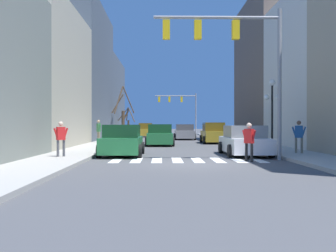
{
  "coord_description": "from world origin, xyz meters",
  "views": [
    {
      "loc": [
        -1.12,
        -15.77,
        1.59
      ],
      "look_at": [
        -0.45,
        28.99,
        1.41
      ],
      "focal_mm": 42.0,
      "sensor_mm": 36.0,
      "label": 1
    }
  ],
  "objects_px": {
    "pedestrian_near_right_corner": "(99,129)",
    "pedestrian_waiting_at_curb": "(61,136)",
    "car_driving_away_lane": "(184,132)",
    "car_driving_toward_lane": "(244,141)",
    "car_parked_left_mid": "(213,134)",
    "traffic_signal_near": "(235,49)",
    "pedestrian_on_right_sidewalk": "(299,134)",
    "street_lamp_right_corner": "(272,100)",
    "pedestrian_crossing_street": "(249,139)",
    "car_parked_left_far": "(122,141)",
    "street_tree_right_mid": "(122,116)",
    "car_parked_right_near": "(146,131)",
    "car_parked_right_far": "(160,135)",
    "street_tree_left_mid": "(128,121)",
    "traffic_signal_far": "(181,104)"
  },
  "relations": [
    {
      "from": "pedestrian_crossing_street",
      "to": "street_tree_right_mid",
      "type": "distance_m",
      "value": 29.85
    },
    {
      "from": "car_driving_away_lane",
      "to": "car_driving_toward_lane",
      "type": "bearing_deg",
      "value": -174.82
    },
    {
      "from": "traffic_signal_near",
      "to": "car_driving_toward_lane",
      "type": "height_order",
      "value": "traffic_signal_near"
    },
    {
      "from": "car_parked_left_mid",
      "to": "pedestrian_crossing_street",
      "type": "distance_m",
      "value": 16.33
    },
    {
      "from": "pedestrian_near_right_corner",
      "to": "car_driving_away_lane",
      "type": "bearing_deg",
      "value": -66.06
    },
    {
      "from": "pedestrian_crossing_street",
      "to": "pedestrian_near_right_corner",
      "type": "height_order",
      "value": "pedestrian_near_right_corner"
    },
    {
      "from": "car_driving_away_lane",
      "to": "car_parked_right_near",
      "type": "bearing_deg",
      "value": 27.39
    },
    {
      "from": "street_lamp_right_corner",
      "to": "car_parked_right_near",
      "type": "relative_size",
      "value": 0.96
    },
    {
      "from": "car_parked_right_near",
      "to": "car_parked_left_far",
      "type": "xyz_separation_m",
      "value": [
        0.05,
        -29.64,
        -0.07
      ]
    },
    {
      "from": "street_lamp_right_corner",
      "to": "car_parked_left_far",
      "type": "distance_m",
      "value": 9.08
    },
    {
      "from": "car_driving_away_lane",
      "to": "car_parked_right_far",
      "type": "bearing_deg",
      "value": 167.57
    },
    {
      "from": "traffic_signal_near",
      "to": "street_lamp_right_corner",
      "type": "xyz_separation_m",
      "value": [
        3.15,
        5.25,
        -1.92
      ]
    },
    {
      "from": "traffic_signal_far",
      "to": "car_driving_away_lane",
      "type": "xyz_separation_m",
      "value": [
        -0.56,
        -19.42,
        -3.99
      ]
    },
    {
      "from": "car_parked_right_far",
      "to": "pedestrian_near_right_corner",
      "type": "relative_size",
      "value": 2.69
    },
    {
      "from": "street_lamp_right_corner",
      "to": "pedestrian_on_right_sidewalk",
      "type": "bearing_deg",
      "value": -80.29
    },
    {
      "from": "car_parked_left_mid",
      "to": "pedestrian_waiting_at_curb",
      "type": "xyz_separation_m",
      "value": [
        -8.88,
        -15.35,
        0.27
      ]
    },
    {
      "from": "car_driving_away_lane",
      "to": "car_driving_toward_lane",
      "type": "relative_size",
      "value": 0.95
    },
    {
      "from": "traffic_signal_near",
      "to": "pedestrian_on_right_sidewalk",
      "type": "relative_size",
      "value": 4.12
    },
    {
      "from": "car_driving_away_lane",
      "to": "pedestrian_waiting_at_curb",
      "type": "relative_size",
      "value": 2.91
    },
    {
      "from": "street_lamp_right_corner",
      "to": "pedestrian_near_right_corner",
      "type": "relative_size",
      "value": 2.25
    },
    {
      "from": "street_lamp_right_corner",
      "to": "car_parked_right_near",
      "type": "distance_m",
      "value": 28.43
    },
    {
      "from": "car_parked_right_far",
      "to": "car_driving_toward_lane",
      "type": "height_order",
      "value": "car_parked_right_far"
    },
    {
      "from": "car_parked_left_mid",
      "to": "pedestrian_on_right_sidewalk",
      "type": "distance_m",
      "value": 13.67
    },
    {
      "from": "car_parked_right_far",
      "to": "pedestrian_near_right_corner",
      "type": "distance_m",
      "value": 5.35
    },
    {
      "from": "street_tree_right_mid",
      "to": "car_parked_left_far",
      "type": "bearing_deg",
      "value": -84.28
    },
    {
      "from": "car_driving_away_lane",
      "to": "pedestrian_on_right_sidewalk",
      "type": "xyz_separation_m",
      "value": [
        4.54,
        -21.5,
        0.36
      ]
    },
    {
      "from": "car_parked_right_near",
      "to": "street_tree_right_mid",
      "type": "bearing_deg",
      "value": 149.92
    },
    {
      "from": "car_parked_left_mid",
      "to": "pedestrian_on_right_sidewalk",
      "type": "relative_size",
      "value": 2.73
    },
    {
      "from": "car_driving_toward_lane",
      "to": "street_lamp_right_corner",
      "type": "bearing_deg",
      "value": -40.85
    },
    {
      "from": "street_lamp_right_corner",
      "to": "car_driving_away_lane",
      "type": "distance_m",
      "value": 19.08
    },
    {
      "from": "car_parked_left_mid",
      "to": "street_tree_left_mid",
      "type": "relative_size",
      "value": 1.2
    },
    {
      "from": "traffic_signal_far",
      "to": "car_parked_right_far",
      "type": "relative_size",
      "value": 1.32
    },
    {
      "from": "pedestrian_crossing_street",
      "to": "pedestrian_waiting_at_curb",
      "type": "height_order",
      "value": "pedestrian_waiting_at_curb"
    },
    {
      "from": "car_driving_toward_lane",
      "to": "pedestrian_crossing_street",
      "type": "height_order",
      "value": "pedestrian_crossing_street"
    },
    {
      "from": "traffic_signal_near",
      "to": "pedestrian_waiting_at_curb",
      "type": "height_order",
      "value": "traffic_signal_near"
    },
    {
      "from": "car_parked_right_far",
      "to": "car_parked_left_far",
      "type": "height_order",
      "value": "car_parked_right_far"
    },
    {
      "from": "car_parked_right_far",
      "to": "car_driving_toward_lane",
      "type": "relative_size",
      "value": 1.01
    },
    {
      "from": "pedestrian_near_right_corner",
      "to": "pedestrian_waiting_at_curb",
      "type": "xyz_separation_m",
      "value": [
        0.57,
        -14.02,
        -0.13
      ]
    },
    {
      "from": "traffic_signal_far",
      "to": "pedestrian_crossing_street",
      "type": "xyz_separation_m",
      "value": [
        0.83,
        -43.8,
        -3.76
      ]
    },
    {
      "from": "pedestrian_crossing_street",
      "to": "pedestrian_near_right_corner",
      "type": "bearing_deg",
      "value": 169.9
    },
    {
      "from": "car_parked_right_near",
      "to": "pedestrian_crossing_street",
      "type": "relative_size",
      "value": 2.54
    },
    {
      "from": "traffic_signal_near",
      "to": "car_parked_right_near",
      "type": "relative_size",
      "value": 1.6
    },
    {
      "from": "car_driving_toward_lane",
      "to": "street_tree_left_mid",
      "type": "relative_size",
      "value": 1.3
    },
    {
      "from": "car_parked_right_near",
      "to": "car_parked_left_far",
      "type": "height_order",
      "value": "car_parked_right_near"
    },
    {
      "from": "car_parked_left_far",
      "to": "street_tree_right_mid",
      "type": "distance_m",
      "value": 25.54
    },
    {
      "from": "car_driving_away_lane",
      "to": "street_tree_right_mid",
      "type": "xyz_separation_m",
      "value": [
        -6.91,
        4.25,
        1.83
      ]
    },
    {
      "from": "car_parked_left_far",
      "to": "street_tree_right_mid",
      "type": "xyz_separation_m",
      "value": [
        -2.54,
        25.35,
        1.84
      ]
    },
    {
      "from": "car_driving_toward_lane",
      "to": "pedestrian_near_right_corner",
      "type": "distance_m",
      "value": 14.89
    },
    {
      "from": "car_parked_right_near",
      "to": "pedestrian_near_right_corner",
      "type": "bearing_deg",
      "value": 170.41
    },
    {
      "from": "pedestrian_waiting_at_curb",
      "to": "street_tree_right_mid",
      "type": "relative_size",
      "value": 0.27
    }
  ]
}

